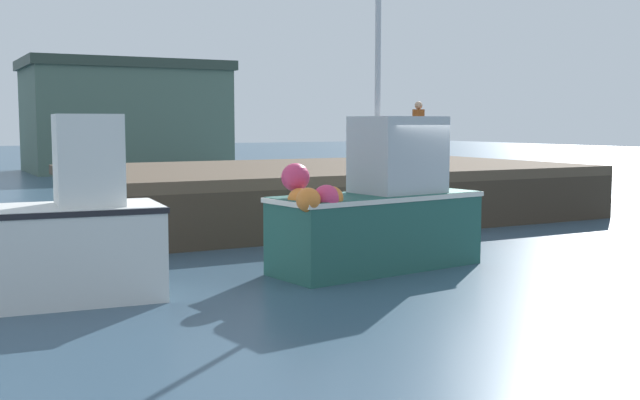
# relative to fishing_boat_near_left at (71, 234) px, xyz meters

# --- Properties ---
(ground) EXTENTS (120.00, 160.00, 0.10)m
(ground) POSITION_rel_fishing_boat_near_left_xyz_m (6.41, 0.57, -1.00)
(ground) COLOR #334C60
(pier) EXTENTS (13.13, 7.58, 1.40)m
(pier) POSITION_rel_fishing_boat_near_left_xyz_m (7.96, 6.49, 0.22)
(pier) COLOR brown
(pier) RESTS_ON ground
(fishing_boat_near_left) EXTENTS (2.79, 1.75, 2.66)m
(fishing_boat_near_left) POSITION_rel_fishing_boat_near_left_xyz_m (0.00, 0.00, 0.00)
(fishing_boat_near_left) COLOR silver
(fishing_boat_near_left) RESTS_ON ground
(fishing_boat_near_right) EXTENTS (4.01, 1.94, 4.84)m
(fishing_boat_near_right) POSITION_rel_fishing_boat_near_left_xyz_m (5.18, -0.04, 0.06)
(fishing_boat_near_right) COLOR #23564C
(fishing_boat_near_right) RESTS_ON ground
(dockworker) EXTENTS (0.34, 0.34, 1.73)m
(dockworker) POSITION_rel_fishing_boat_near_left_xyz_m (10.66, 6.61, 1.32)
(dockworker) COLOR #2D3342
(dockworker) RESTS_ON pier
(warehouse) EXTENTS (10.29, 6.40, 5.76)m
(warehouse) POSITION_rel_fishing_boat_near_left_xyz_m (8.43, 30.19, 1.95)
(warehouse) COLOR #4C6656
(warehouse) RESTS_ON ground
(mooring_buoy_foreground) EXTENTS (0.61, 0.61, 0.77)m
(mooring_buoy_foreground) POSITION_rel_fishing_boat_near_left_xyz_m (0.50, -0.22, -0.60)
(mooring_buoy_foreground) COLOR #DB3866
(mooring_buoy_foreground) RESTS_ON ground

